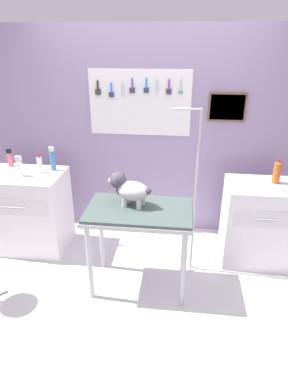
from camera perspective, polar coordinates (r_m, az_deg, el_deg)
The scene contains 12 objects.
ground at distance 3.24m, azimuth -1.31°, elevation -17.36°, with size 4.40×4.00×0.04m, color silver.
rear_wall_panel at distance 3.80m, azimuth 1.28°, elevation 9.72°, with size 4.00×0.11×2.30m.
grooming_table at distance 2.91m, azimuth -0.86°, elevation -4.50°, with size 0.94×0.57×0.82m.
grooming_arm at distance 3.15m, azimuth 8.56°, elevation -1.72°, with size 0.29×0.11×1.63m.
dog at distance 2.87m, azimuth -2.67°, elevation 0.59°, with size 0.40×0.25×0.29m.
counter_left at distance 3.84m, azimuth -19.07°, elevation -3.11°, with size 0.80×0.58×0.88m.
cabinet_right at distance 3.62m, azimuth 18.81°, elevation -5.05°, with size 0.68×0.54×0.86m.
spray_bottle_tall at distance 3.60m, azimuth -20.59°, elevation 3.97°, with size 0.07×0.07×0.21m.
detangler_spray at distance 3.61m, azimuth -17.45°, elevation 4.49°, with size 0.05×0.05×0.21m.
shampoo_bottle at distance 3.64m, azimuth -15.41°, elevation 5.29°, with size 0.06×0.06×0.25m.
conditioner_bottle at distance 3.92m, azimuth -22.02°, elevation 5.29°, with size 0.05×0.05×0.19m.
soda_bottle at distance 3.48m, azimuth 21.87°, elevation 3.18°, with size 0.07×0.07×0.25m.
Camera 1 is at (0.36, -2.36, 2.17)m, focal length 31.07 mm.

